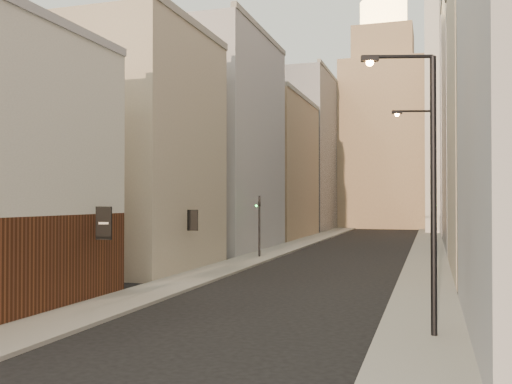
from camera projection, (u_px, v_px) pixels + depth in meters
name	position (u px, v px, depth m)	size (l,w,h in m)	color
sidewalk_left	(309.00, 241.00, 64.54)	(3.00, 140.00, 0.15)	gray
sidewalk_right	(428.00, 243.00, 60.71)	(3.00, 140.00, 0.15)	gray
left_bldg_beige	(141.00, 151.00, 38.56)	(8.00, 12.00, 16.00)	tan
left_bldg_grey	(223.00, 144.00, 53.88)	(8.00, 16.00, 20.00)	#A4A3A9
left_bldg_tan	(274.00, 169.00, 71.06)	(8.00, 18.00, 17.00)	#977D5E
left_bldg_wingrid	(307.00, 154.00, 90.22)	(8.00, 20.00, 24.00)	gray
right_bldg_wingrid	(487.00, 113.00, 54.51)	(8.00, 20.00, 26.00)	gray
clock_tower	(384.00, 125.00, 98.54)	(14.00, 14.00, 44.90)	#977D5E
white_tower	(454.00, 103.00, 81.94)	(8.00, 8.00, 41.50)	silver
streetlamp_near	(426.00, 176.00, 18.97)	(2.44, 0.84, 9.51)	black
streetlamp_mid	(429.00, 180.00, 36.29)	(2.67, 0.94, 10.40)	black
traffic_light_left	(259.00, 213.00, 45.50)	(0.56, 0.47, 5.00)	black
traffic_light_right	(433.00, 211.00, 48.31)	(0.63, 0.60, 5.00)	black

